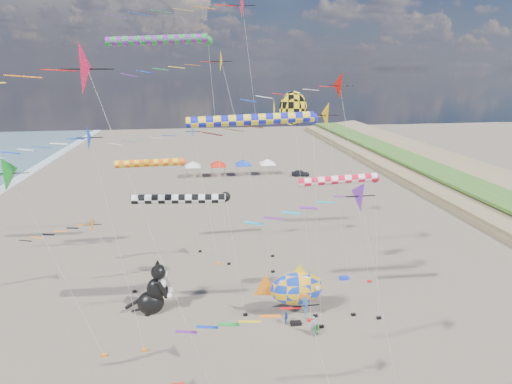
{
  "coord_description": "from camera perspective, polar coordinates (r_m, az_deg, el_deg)",
  "views": [
    {
      "loc": [
        -4.57,
        -17.91,
        20.64
      ],
      "look_at": [
        -0.27,
        12.0,
        11.33
      ],
      "focal_mm": 28.0,
      "sensor_mm": 36.0,
      "label": 1
    }
  ],
  "objects": [
    {
      "name": "parked_car",
      "position": [
        81.01,
        6.37,
        2.71
      ],
      "size": [
        3.74,
        1.88,
        1.22
      ],
      "primitive_type": "imported",
      "rotation": [
        0.0,
        0.0,
        1.45
      ],
      "color": "#26262D",
      "rests_on": "ground"
    },
    {
      "name": "kite_bag_0",
      "position": [
        42.82,
        12.5,
        -11.91
      ],
      "size": [
        0.9,
        0.44,
        0.3
      ],
      "primitive_type": "cube",
      "color": "#152FDA",
      "rests_on": "ground"
    },
    {
      "name": "delta_kite_4",
      "position": [
        28.08,
        -24.72,
        6.22
      ],
      "size": [
        8.39,
        1.82,
        17.37
      ],
      "color": "#0E39C2",
      "rests_on": "ground"
    },
    {
      "name": "windsock_4",
      "position": [
        39.97,
        -13.21,
        20.27
      ],
      "size": [
        10.84,
        0.88,
        23.64
      ],
      "color": "#1A8F2F",
      "rests_on": "ground"
    },
    {
      "name": "kite_bag_1",
      "position": [
        35.56,
        5.71,
        -18.16
      ],
      "size": [
        0.9,
        0.44,
        0.3
      ],
      "primitive_type": "cube",
      "color": "black",
      "rests_on": "ground"
    },
    {
      "name": "delta_kite_2",
      "position": [
        37.39,
        -5.12,
        17.76
      ],
      "size": [
        12.36,
        2.27,
        22.54
      ],
      "color": "#EEA713",
      "rests_on": "ground"
    },
    {
      "name": "delta_kite_6",
      "position": [
        22.3,
        4.31,
        -17.01
      ],
      "size": [
        8.76,
        1.62,
        9.39
      ],
      "color": "blue",
      "rests_on": "ground"
    },
    {
      "name": "child_blue",
      "position": [
        35.41,
        4.33,
        -17.46
      ],
      "size": [
        0.6,
        0.71,
        1.14
      ],
      "primitive_type": "imported",
      "rotation": [
        0.0,
        0.0,
        0.98
      ],
      "color": "#2B51A9",
      "rests_on": "ground"
    },
    {
      "name": "delta_kite_8",
      "position": [
        29.85,
        -32.37,
        1.49
      ],
      "size": [
        12.89,
        2.56,
        15.5
      ],
      "color": "#138D22",
      "rests_on": "ground"
    },
    {
      "name": "angelfish_kite",
      "position": [
        31.92,
        4.98,
        11.53
      ],
      "size": [
        3.74,
        3.02,
        19.03
      ],
      "color": "yellow",
      "rests_on": "ground"
    },
    {
      "name": "fish_inflatable",
      "position": [
        35.32,
        5.74,
        -13.52
      ],
      "size": [
        6.27,
        2.5,
        5.07
      ],
      "color": "blue",
      "rests_on": "ground"
    },
    {
      "name": "child_green",
      "position": [
        34.3,
        8.71,
        -18.93
      ],
      "size": [
        0.57,
        0.46,
        1.12
      ],
      "primitive_type": "imported",
      "rotation": [
        0.0,
        0.0,
        0.06
      ],
      "color": "#1B8026",
      "rests_on": "ground"
    },
    {
      "name": "windsock_1",
      "position": [
        27.93,
        0.12,
        10.18
      ],
      "size": [
        10.47,
        0.8,
        17.73
      ],
      "color": "#141BD1",
      "rests_on": "ground"
    },
    {
      "name": "delta_kite_9",
      "position": [
        40.52,
        -11.31,
        7.8
      ],
      "size": [
        9.98,
        1.78,
        15.61
      ],
      "color": "#1A7CC3",
      "rests_on": "ground"
    },
    {
      "name": "delta_kite_1",
      "position": [
        41.56,
        -2.95,
        24.96
      ],
      "size": [
        14.88,
        2.83,
        28.01
      ],
      "color": "red",
      "rests_on": "ground"
    },
    {
      "name": "tent_row",
      "position": [
        80.08,
        -3.65,
        4.48
      ],
      "size": [
        19.2,
        4.2,
        3.8
      ],
      "color": "silver",
      "rests_on": "ground"
    },
    {
      "name": "delta_kite_3",
      "position": [
        39.65,
        -24.36,
        -5.12
      ],
      "size": [
        9.62,
        1.77,
        7.92
      ],
      "color": "orange",
      "rests_on": "ground"
    },
    {
      "name": "windsock_3",
      "position": [
        31.55,
        -10.21,
        -1.0
      ],
      "size": [
        8.93,
        0.81,
        11.42
      ],
      "color": "black",
      "rests_on": "ground"
    },
    {
      "name": "windsock_0",
      "position": [
        44.79,
        -14.47,
        4.0
      ],
      "size": [
        8.76,
        0.86,
        11.36
      ],
      "color": "#FF5C15",
      "rests_on": "ground"
    },
    {
      "name": "delta_kite_0",
      "position": [
        21.47,
        13.13,
        -1.32
      ],
      "size": [
        9.42,
        1.82,
        15.28
      ],
      "color": "purple",
      "rests_on": "ground"
    },
    {
      "name": "windsock_2",
      "position": [
        30.92,
        12.19,
        1.59
      ],
      "size": [
        7.67,
        0.69,
        13.0
      ],
      "color": "red",
      "rests_on": "ground"
    },
    {
      "name": "delta_kite_7",
      "position": [
        20.84,
        -21.58,
        15.57
      ],
      "size": [
        13.51,
        2.66,
        22.07
      ],
      "color": "red",
      "rests_on": "ground"
    },
    {
      "name": "delta_kite_5",
      "position": [
        29.79,
        6.28,
        10.42
      ],
      "size": [
        12.63,
        2.13,
        18.63
      ],
      "color": "#EEAA0F",
      "rests_on": "ground"
    },
    {
      "name": "person_adult",
      "position": [
        34.4,
        8.2,
        -18.31
      ],
      "size": [
        0.66,
        0.53,
        1.59
      ],
      "primitive_type": "imported",
      "rotation": [
        0.0,
        0.0,
        0.3
      ],
      "color": "gray",
      "rests_on": "ground"
    },
    {
      "name": "cat_inflatable",
      "position": [
        37.0,
        -14.56,
        -13.01
      ],
      "size": [
        3.57,
        1.79,
        4.81
      ],
      "primitive_type": null,
      "rotation": [
        0.0,
        0.0,
        0.0
      ],
      "color": "black",
      "rests_on": "ground"
    },
    {
      "name": "delta_kite_10",
      "position": [
        36.16,
        12.28,
        14.33
      ],
      "size": [
        11.69,
        2.54,
        20.64
      ],
      "color": "#C00F04",
      "rests_on": "ground"
    }
  ]
}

